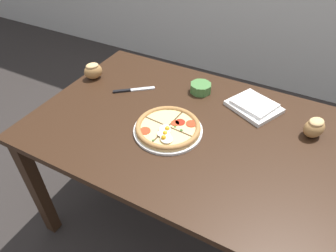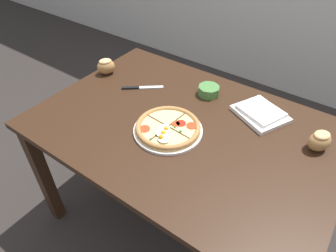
{
  "view_description": "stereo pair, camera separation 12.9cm",
  "coord_description": "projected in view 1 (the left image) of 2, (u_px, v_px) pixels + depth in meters",
  "views": [
    {
      "loc": [
        0.43,
        -0.94,
        1.61
      ],
      "look_at": [
        -0.03,
        -0.08,
        0.77
      ],
      "focal_mm": 32.0,
      "sensor_mm": 36.0,
      "label": 1
    },
    {
      "loc": [
        0.54,
        -0.87,
        1.61
      ],
      "look_at": [
        -0.03,
        -0.08,
        0.77
      ],
      "focal_mm": 32.0,
      "sensor_mm": 36.0,
      "label": 2
    }
  ],
  "objects": [
    {
      "name": "bread_piece_near",
      "position": [
        314.0,
        127.0,
        1.26
      ],
      "size": [
        0.11,
        0.12,
        0.09
      ],
      "rotation": [
        0.0,
        0.0,
        1.02
      ],
      "color": "#B27F47",
      "rests_on": "dining_table"
    },
    {
      "name": "knife_main",
      "position": [
        133.0,
        90.0,
        1.55
      ],
      "size": [
        0.18,
        0.15,
        0.01
      ],
      "rotation": [
        0.0,
        0.0,
        0.68
      ],
      "color": "silver",
      "rests_on": "dining_table"
    },
    {
      "name": "bread_piece_mid",
      "position": [
        93.0,
        71.0,
        1.61
      ],
      "size": [
        0.12,
        0.12,
        0.09
      ],
      "rotation": [
        0.0,
        0.0,
        1.01
      ],
      "color": "#B27F47",
      "rests_on": "dining_table"
    },
    {
      "name": "napkin_folded",
      "position": [
        254.0,
        106.0,
        1.42
      ],
      "size": [
        0.28,
        0.26,
        0.04
      ],
      "rotation": [
        0.0,
        0.0,
        -0.45
      ],
      "color": "white",
      "rests_on": "dining_table"
    },
    {
      "name": "ground_plane",
      "position": [
        179.0,
        216.0,
        1.83
      ],
      "size": [
        12.0,
        12.0,
        0.0
      ],
      "primitive_type": "plane",
      "color": "#2D2826"
    },
    {
      "name": "dining_table",
      "position": [
        182.0,
        139.0,
        1.41
      ],
      "size": [
        1.34,
        0.92,
        0.74
      ],
      "color": "#331E11",
      "rests_on": "ground_plane"
    },
    {
      "name": "pizza",
      "position": [
        168.0,
        128.0,
        1.3
      ],
      "size": [
        0.3,
        0.3,
        0.05
      ],
      "color": "white",
      "rests_on": "dining_table"
    },
    {
      "name": "ramekin_bowl",
      "position": [
        201.0,
        88.0,
        1.52
      ],
      "size": [
        0.11,
        0.11,
        0.05
      ],
      "color": "#4C8442",
      "rests_on": "dining_table"
    }
  ]
}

